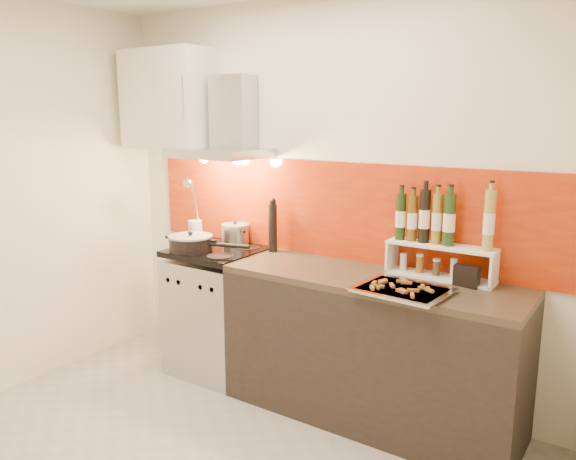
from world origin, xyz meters
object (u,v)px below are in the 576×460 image
Objects in this scene: saute_pan at (192,243)px; baking_tray at (402,290)px; stock_pot at (235,234)px; pepper_mill at (273,226)px; counter at (370,348)px; range_stove at (219,312)px.

saute_pan is 1.14× the size of baking_tray.
stock_pot is 1.50m from baking_tray.
stock_pot is 0.35× the size of saute_pan.
stock_pot reaches higher than baking_tray.
counter is at bearing -12.08° from pepper_mill.
range_stove is 0.75m from pepper_mill.
pepper_mill reaches higher than stock_pot.
counter is 1.08m from pepper_mill.
range_stove is at bearing -179.77° from counter.
pepper_mill is (0.46, 0.32, 0.12)m from saute_pan.
saute_pan is (-1.31, -0.14, 0.51)m from counter.
pepper_mill reaches higher than range_stove.
pepper_mill reaches higher than baking_tray.
baking_tray is (0.27, -0.19, 0.47)m from counter.
counter is at bearing -8.45° from stock_pot.
stock_pot is at bearing 84.62° from range_stove.
counter is 0.57m from baking_tray.
pepper_mill is 0.74× the size of baking_tray.
baking_tray is at bearing -7.12° from range_stove.
saute_pan is (-0.13, -0.32, -0.02)m from stock_pot.
range_stove is 0.55m from saute_pan.
saute_pan is at bearing -145.03° from pepper_mill.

